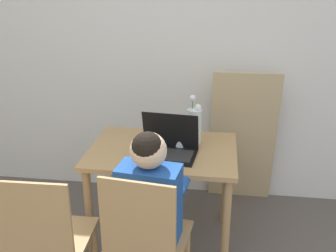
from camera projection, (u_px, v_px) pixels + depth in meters
name	position (u px, v px, depth m)	size (l,w,h in m)	color
wall_back	(166.00, 46.00, 3.06)	(6.40, 0.05, 2.50)	white
dining_table	(163.00, 164.00, 2.58)	(0.95, 0.68, 0.71)	tan
chair_occupied	(146.00, 242.00, 2.05)	(0.45, 0.45, 0.89)	tan
chair_spare	(48.00, 243.00, 2.05)	(0.41, 0.41, 0.89)	tan
person_seated	(152.00, 197.00, 2.08)	(0.37, 0.46, 1.06)	#1E4C9E
laptop	(168.00, 145.00, 2.46)	(0.38, 0.29, 0.25)	black
flower_vase	(194.00, 125.00, 2.59)	(0.10, 0.10, 0.33)	silver
water_bottle	(180.00, 133.00, 2.53)	(0.07, 0.07, 0.22)	silver
cardboard_panel	(243.00, 139.00, 3.10)	(0.51, 0.17, 1.11)	tan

